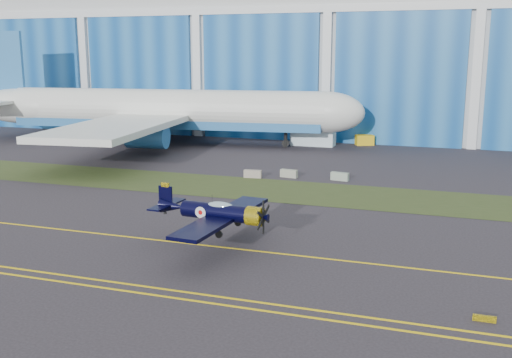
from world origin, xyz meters
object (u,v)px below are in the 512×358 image
(warbird, at_px, (216,212))
(jetliner, at_px, (164,66))
(tug, at_px, (364,140))
(shipping_container, at_px, (313,136))

(warbird, bearing_deg, jetliner, 125.30)
(jetliner, height_order, tug, jetliner)
(jetliner, bearing_deg, warbird, -65.78)
(shipping_container, bearing_deg, warbird, -84.57)
(warbird, xyz_separation_m, jetliner, (-27.21, 45.27, 9.17))
(tug, bearing_deg, warbird, -116.15)
(warbird, bearing_deg, shipping_container, 99.77)
(warbird, distance_m, tug, 53.50)
(warbird, xyz_separation_m, shipping_container, (-4.84, 50.45, -1.36))
(jetliner, relative_size, tug, 28.07)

